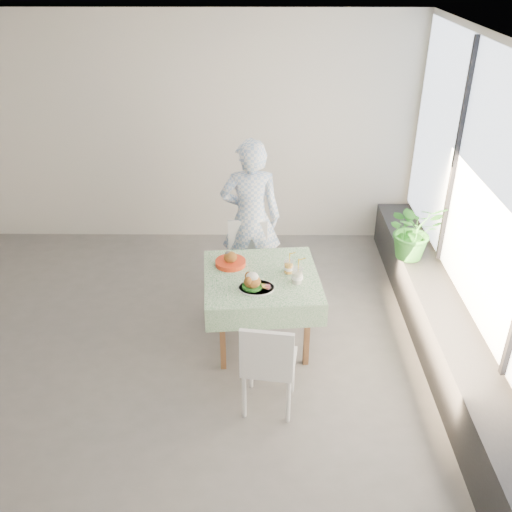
{
  "coord_description": "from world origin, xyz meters",
  "views": [
    {
      "loc": [
        1.1,
        -4.27,
        3.46
      ],
      "look_at": [
        1.07,
        0.27,
        0.92
      ],
      "focal_mm": 40.0,
      "sensor_mm": 36.0,
      "label": 1
    }
  ],
  "objects_px": {
    "chair_near": "(269,380)",
    "juice_cup_orange": "(289,267)",
    "chair_far": "(247,279)",
    "main_dish": "(254,284)",
    "cafe_table": "(261,301)",
    "diner": "(251,218)",
    "potted_plant": "(414,230)"
  },
  "relations": [
    {
      "from": "cafe_table",
      "to": "chair_near",
      "type": "relative_size",
      "value": 1.27
    },
    {
      "from": "main_dish",
      "to": "juice_cup_orange",
      "type": "relative_size",
      "value": 1.28
    },
    {
      "from": "chair_far",
      "to": "cafe_table",
      "type": "bearing_deg",
      "value": -77.92
    },
    {
      "from": "chair_near",
      "to": "potted_plant",
      "type": "xyz_separation_m",
      "value": [
        1.52,
        1.69,
        0.54
      ]
    },
    {
      "from": "chair_near",
      "to": "juice_cup_orange",
      "type": "distance_m",
      "value": 1.09
    },
    {
      "from": "diner",
      "to": "potted_plant",
      "type": "bearing_deg",
      "value": 173.33
    },
    {
      "from": "chair_near",
      "to": "potted_plant",
      "type": "height_order",
      "value": "potted_plant"
    },
    {
      "from": "diner",
      "to": "cafe_table",
      "type": "bearing_deg",
      "value": 95.07
    },
    {
      "from": "chair_near",
      "to": "potted_plant",
      "type": "bearing_deg",
      "value": 48.1
    },
    {
      "from": "main_dish",
      "to": "chair_near",
      "type": "bearing_deg",
      "value": -79.05
    },
    {
      "from": "diner",
      "to": "juice_cup_orange",
      "type": "xyz_separation_m",
      "value": [
        0.36,
        -0.9,
        -0.07
      ]
    },
    {
      "from": "diner",
      "to": "main_dish",
      "type": "bearing_deg",
      "value": 90.73
    },
    {
      "from": "main_dish",
      "to": "juice_cup_orange",
      "type": "height_order",
      "value": "juice_cup_orange"
    },
    {
      "from": "chair_far",
      "to": "potted_plant",
      "type": "distance_m",
      "value": 1.82
    },
    {
      "from": "potted_plant",
      "to": "chair_far",
      "type": "bearing_deg",
      "value": -176.64
    },
    {
      "from": "diner",
      "to": "main_dish",
      "type": "height_order",
      "value": "diner"
    },
    {
      "from": "diner",
      "to": "potted_plant",
      "type": "relative_size",
      "value": 2.77
    },
    {
      "from": "chair_far",
      "to": "main_dish",
      "type": "xyz_separation_m",
      "value": [
        0.09,
        -0.93,
        0.53
      ]
    },
    {
      "from": "potted_plant",
      "to": "cafe_table",
      "type": "bearing_deg",
      "value": -153.05
    },
    {
      "from": "cafe_table",
      "to": "diner",
      "type": "distance_m",
      "value": 1.04
    },
    {
      "from": "chair_near",
      "to": "main_dish",
      "type": "relative_size",
      "value": 2.75
    },
    {
      "from": "cafe_table",
      "to": "chair_near",
      "type": "height_order",
      "value": "chair_near"
    },
    {
      "from": "cafe_table",
      "to": "potted_plant",
      "type": "bearing_deg",
      "value": 26.95
    },
    {
      "from": "diner",
      "to": "main_dish",
      "type": "distance_m",
      "value": 1.18
    },
    {
      "from": "diner",
      "to": "potted_plant",
      "type": "xyz_separation_m",
      "value": [
        1.69,
        -0.15,
        -0.06
      ]
    },
    {
      "from": "cafe_table",
      "to": "diner",
      "type": "xyz_separation_m",
      "value": [
        -0.11,
        0.95,
        0.41
      ]
    },
    {
      "from": "cafe_table",
      "to": "main_dish",
      "type": "xyz_separation_m",
      "value": [
        -0.06,
        -0.23,
        0.34
      ]
    },
    {
      "from": "chair_near",
      "to": "diner",
      "type": "bearing_deg",
      "value": 95.53
    },
    {
      "from": "potted_plant",
      "to": "juice_cup_orange",
      "type": "bearing_deg",
      "value": -150.51
    },
    {
      "from": "chair_far",
      "to": "main_dish",
      "type": "distance_m",
      "value": 1.07
    },
    {
      "from": "cafe_table",
      "to": "potted_plant",
      "type": "distance_m",
      "value": 1.81
    },
    {
      "from": "chair_near",
      "to": "main_dish",
      "type": "height_order",
      "value": "main_dish"
    }
  ]
}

